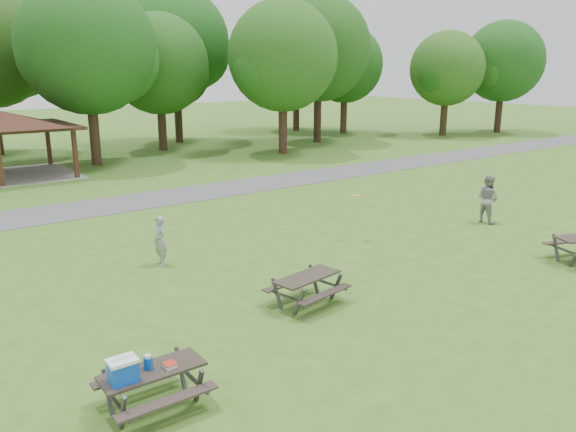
# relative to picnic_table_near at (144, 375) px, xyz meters

# --- Properties ---
(ground) EXTENTS (160.00, 160.00, 0.00)m
(ground) POSITION_rel_picnic_table_near_xyz_m (5.92, 1.20, -0.70)
(ground) COLOR #3A681D
(ground) RESTS_ON ground
(asphalt_path) EXTENTS (120.00, 3.20, 0.02)m
(asphalt_path) POSITION_rel_picnic_table_near_xyz_m (5.92, 15.20, -0.69)
(asphalt_path) COLOR #4C4C4F
(asphalt_path) RESTS_ON ground
(tree_row_e) EXTENTS (8.40, 8.00, 11.02)m
(tree_row_e) POSITION_rel_picnic_table_near_xyz_m (8.02, 26.22, 6.08)
(tree_row_e) COLOR #302015
(tree_row_e) RESTS_ON ground
(tree_row_f) EXTENTS (7.35, 7.00, 9.55)m
(tree_row_f) POSITION_rel_picnic_table_near_xyz_m (14.01, 29.72, 5.14)
(tree_row_f) COLOR black
(tree_row_f) RESTS_ON ground
(tree_row_g) EXTENTS (7.77, 7.40, 10.25)m
(tree_row_g) POSITION_rel_picnic_table_near_xyz_m (20.01, 23.22, 5.63)
(tree_row_g) COLOR #321E16
(tree_row_g) RESTS_ON ground
(tree_row_h) EXTENTS (8.61, 8.20, 11.37)m
(tree_row_h) POSITION_rel_picnic_table_near_xyz_m (26.02, 26.72, 6.32)
(tree_row_h) COLOR black
(tree_row_h) RESTS_ON ground
(tree_row_i) EXTENTS (7.14, 6.80, 9.52)m
(tree_row_i) POSITION_rel_picnic_table_near_xyz_m (32.01, 30.22, 5.21)
(tree_row_i) COLOR #321E16
(tree_row_i) RESTS_ON ground
(tree_row_j) EXTENTS (6.72, 6.40, 8.96)m
(tree_row_j) POSITION_rel_picnic_table_near_xyz_m (38.00, 23.72, 4.86)
(tree_row_j) COLOR black
(tree_row_j) RESTS_ON ground
(tree_deep_c) EXTENTS (8.82, 8.40, 11.90)m
(tree_deep_c) POSITION_rel_picnic_table_near_xyz_m (17.03, 33.22, 6.74)
(tree_deep_c) COLOR black
(tree_deep_c) RESTS_ON ground
(tree_deep_d) EXTENTS (8.40, 8.00, 11.27)m
(tree_deep_d) POSITION_rel_picnic_table_near_xyz_m (30.02, 34.72, 6.32)
(tree_deep_d) COLOR black
(tree_deep_d) RESTS_ON ground
(tree_flank_right) EXTENTS (7.56, 7.20, 9.97)m
(tree_flank_right) POSITION_rel_picnic_table_near_xyz_m (44.01, 22.22, 5.45)
(tree_flank_right) COLOR black
(tree_flank_right) RESTS_ON ground
(picnic_table_near) EXTENTS (1.78, 1.46, 1.22)m
(picnic_table_near) POSITION_rel_picnic_table_near_xyz_m (0.00, 0.00, 0.00)
(picnic_table_near) COLOR black
(picnic_table_near) RESTS_ON ground
(picnic_table_middle) EXTENTS (1.98, 1.69, 0.77)m
(picnic_table_middle) POSITION_rel_picnic_table_near_xyz_m (5.07, 1.92, -0.13)
(picnic_table_middle) COLOR #2B251F
(picnic_table_middle) RESTS_ON ground
(frisbee_in_flight) EXTENTS (0.36, 0.36, 0.02)m
(frisbee_in_flight) POSITION_rel_picnic_table_near_xyz_m (9.87, 5.22, 0.85)
(frisbee_in_flight) COLOR gold
(frisbee_in_flight) RESTS_ON ground
(frisbee_thrower) EXTENTS (0.38, 0.56, 1.52)m
(frisbee_thrower) POSITION_rel_picnic_table_near_xyz_m (3.36, 6.79, 0.06)
(frisbee_thrower) COLOR gray
(frisbee_thrower) RESTS_ON ground
(frisbee_catcher) EXTENTS (0.70, 0.90, 1.84)m
(frisbee_catcher) POSITION_rel_picnic_table_near_xyz_m (15.42, 3.88, 0.22)
(frisbee_catcher) COLOR gray
(frisbee_catcher) RESTS_ON ground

